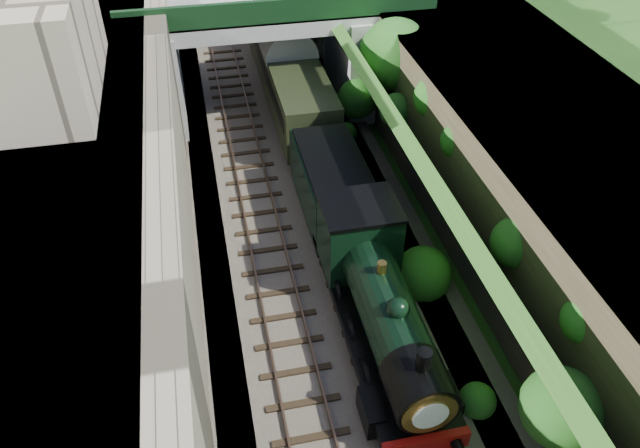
% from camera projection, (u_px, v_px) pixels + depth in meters
% --- Properties ---
extents(trackbed, '(10.00, 90.00, 0.20)m').
position_uv_depth(trackbed, '(281.00, 140.00, 33.58)').
color(trackbed, '#473F38').
rests_on(trackbed, ground).
extents(retaining_wall, '(1.00, 90.00, 7.00)m').
position_uv_depth(retaining_wall, '(167.00, 93.00, 30.54)').
color(retaining_wall, '#756B56').
rests_on(retaining_wall, ground).
extents(street_plateau_left, '(6.00, 90.00, 7.00)m').
position_uv_depth(street_plateau_left, '(93.00, 100.00, 29.96)').
color(street_plateau_left, '#262628').
rests_on(street_plateau_left, ground).
extents(street_plateau_right, '(8.00, 90.00, 6.25)m').
position_uv_depth(street_plateau_right, '(454.00, 72.00, 33.24)').
color(street_plateau_right, '#262628').
rests_on(street_plateau_right, ground).
extents(embankment_slope, '(4.72, 90.00, 6.39)m').
position_uv_depth(embankment_slope, '(398.00, 123.00, 29.53)').
color(embankment_slope, '#1E4714').
rests_on(embankment_slope, ground).
extents(track_left, '(2.50, 90.00, 0.20)m').
position_uv_depth(track_left, '(243.00, 142.00, 33.16)').
color(track_left, black).
rests_on(track_left, trackbed).
extents(track_right, '(2.50, 90.00, 0.20)m').
position_uv_depth(track_right, '(302.00, 135.00, 33.69)').
color(track_right, black).
rests_on(track_right, trackbed).
extents(road_bridge, '(16.00, 6.40, 7.25)m').
position_uv_depth(road_bridge, '(283.00, 39.00, 34.28)').
color(road_bridge, gray).
rests_on(road_bridge, ground).
extents(building_near, '(4.00, 8.00, 4.00)m').
position_uv_depth(building_near, '(31.00, 39.00, 21.86)').
color(building_near, gray).
rests_on(building_near, street_plateau_left).
extents(tree, '(3.60, 3.80, 6.60)m').
position_uv_depth(tree, '(396.00, 56.00, 31.18)').
color(tree, black).
rests_on(tree, ground).
extents(locomotive, '(3.10, 10.22, 3.83)m').
position_uv_depth(locomotive, '(380.00, 304.00, 21.67)').
color(locomotive, black).
rests_on(locomotive, trackbed).
extents(tender, '(2.70, 6.00, 3.05)m').
position_uv_depth(tender, '(332.00, 190.00, 27.45)').
color(tender, black).
rests_on(tender, trackbed).
extents(coach_front, '(2.90, 18.00, 3.70)m').
position_uv_depth(coach_front, '(284.00, 62.00, 36.76)').
color(coach_front, black).
rests_on(coach_front, trackbed).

